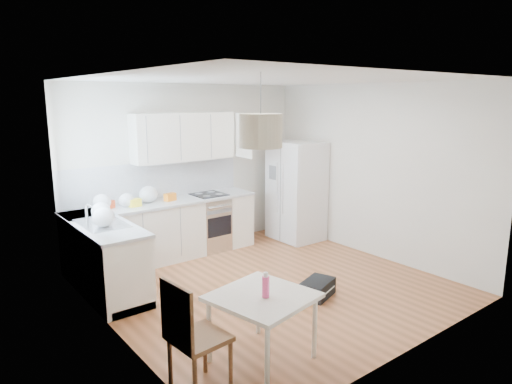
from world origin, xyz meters
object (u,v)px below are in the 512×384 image
refrigerator (297,191)px  dining_chair (200,335)px  gym_bag (318,288)px  dining_table (262,302)px

refrigerator → dining_chair: size_ratio=1.69×
dining_chair → gym_bag: size_ratio=2.22×
refrigerator → dining_table: bearing=-136.8°
refrigerator → dining_chair: refrigerator is taller
dining_table → refrigerator: bearing=31.3°
refrigerator → dining_chair: bearing=-142.5°
dining_table → gym_bag: size_ratio=2.14×
refrigerator → dining_table: (-2.93, -2.67, -0.27)m
gym_bag → dining_table: bearing=-174.4°
refrigerator → dining_chair: 4.55m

